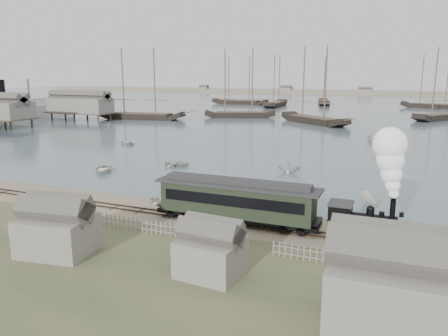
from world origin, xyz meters
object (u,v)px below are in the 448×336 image
at_px(passenger_coach, 236,200).
at_px(beached_dinghy, 168,200).
at_px(steamship, 2,101).
at_px(locomotive, 384,194).

bearing_deg(passenger_coach, beached_dinghy, 159.62).
height_order(beached_dinghy, steamship, steamship).
height_order(passenger_coach, beached_dinghy, passenger_coach).
bearing_deg(beached_dinghy, steamship, 48.90).
bearing_deg(beached_dinghy, passenger_coach, -119.28).
relative_size(locomotive, beached_dinghy, 2.52).
bearing_deg(locomotive, beached_dinghy, 171.14).
height_order(locomotive, passenger_coach, locomotive).
bearing_deg(steamship, locomotive, -123.67).
relative_size(locomotive, passenger_coach, 0.60).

